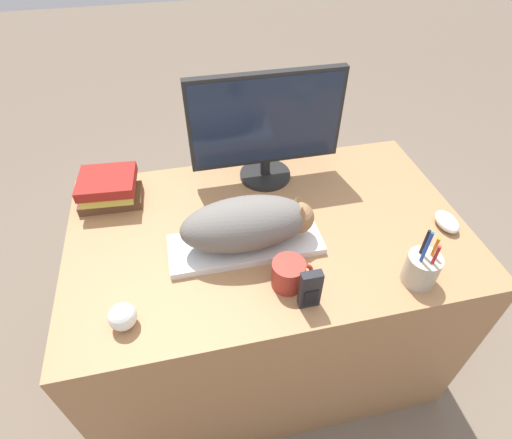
% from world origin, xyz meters
% --- Properties ---
extents(ground_plane, '(12.00, 12.00, 0.00)m').
position_xyz_m(ground_plane, '(0.00, 0.00, 0.00)').
color(ground_plane, '#6B5B4C').
extents(desk, '(1.30, 0.79, 0.77)m').
position_xyz_m(desk, '(0.00, 0.40, 0.39)').
color(desk, '#9E7047').
rests_on(desk, ground_plane).
extents(keyboard, '(0.47, 0.17, 0.02)m').
position_xyz_m(keyboard, '(-0.09, 0.33, 0.78)').
color(keyboard, silver).
rests_on(keyboard, desk).
extents(cat, '(0.41, 0.18, 0.16)m').
position_xyz_m(cat, '(-0.08, 0.33, 0.88)').
color(cat, '#66605B').
rests_on(cat, keyboard).
extents(monitor, '(0.53, 0.19, 0.41)m').
position_xyz_m(monitor, '(0.05, 0.67, 0.99)').
color(monitor, black).
rests_on(monitor, desk).
extents(computer_mouse, '(0.06, 0.10, 0.04)m').
position_xyz_m(computer_mouse, '(0.57, 0.28, 0.79)').
color(computer_mouse, silver).
rests_on(computer_mouse, desk).
extents(coffee_mug, '(0.13, 0.10, 0.09)m').
position_xyz_m(coffee_mug, '(-0.00, 0.16, 0.82)').
color(coffee_mug, '#9E2D23').
rests_on(coffee_mug, desk).
extents(pen_cup, '(0.10, 0.10, 0.21)m').
position_xyz_m(pen_cup, '(0.37, 0.09, 0.82)').
color(pen_cup, '#B2A893').
rests_on(pen_cup, desk).
extents(baseball, '(0.07, 0.07, 0.07)m').
position_xyz_m(baseball, '(-0.45, 0.12, 0.81)').
color(baseball, silver).
rests_on(baseball, desk).
extents(phone, '(0.06, 0.03, 0.13)m').
position_xyz_m(phone, '(0.04, 0.08, 0.84)').
color(phone, black).
rests_on(phone, desk).
extents(book_stack, '(0.21, 0.18, 0.11)m').
position_xyz_m(book_stack, '(-0.51, 0.64, 0.83)').
color(book_stack, brown).
rests_on(book_stack, desk).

